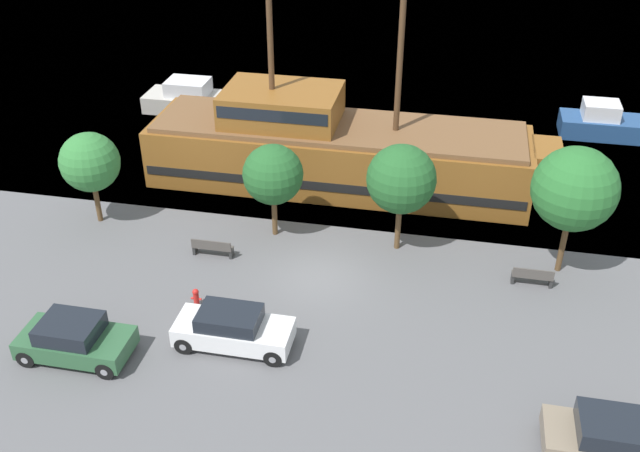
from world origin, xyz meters
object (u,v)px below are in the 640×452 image
object	(u,v)px
pirate_ship	(335,149)
bench_promenade_east	(532,276)
moored_boat_dockside	(195,99)
parked_car_curb_front	(618,439)
parked_car_curb_mid	(74,339)
bench_promenade_west	(212,247)
moored_boat_outer	(604,123)
parked_car_curb_rear	(233,329)
fire_hydrant	(196,297)

from	to	relation	value
pirate_ship	bench_promenade_east	bearing A→B (deg)	-36.94
moored_boat_dockside	parked_car_curb_front	distance (m)	31.86
moored_boat_dockside	parked_car_curb_front	size ratio (longest dim) A/B	1.45
parked_car_curb_mid	bench_promenade_west	size ratio (longest dim) A/B	2.22
parked_car_curb_front	moored_boat_outer	bearing A→B (deg)	83.70
pirate_ship	moored_boat_dockside	size ratio (longest dim) A/B	3.16
bench_promenade_east	moored_boat_outer	bearing A→B (deg)	73.47
pirate_ship	parked_car_curb_rear	distance (m)	13.20
moored_boat_outer	parked_car_curb_front	world-z (taller)	moored_boat_outer
moored_boat_dockside	bench_promenade_east	xyz separation A→B (m)	(19.78, -14.72, -0.31)
parked_car_curb_rear	bench_promenade_west	world-z (taller)	parked_car_curb_rear
pirate_ship	bench_promenade_east	xyz separation A→B (m)	(9.51, -7.15, -1.42)
parked_car_curb_front	parked_car_curb_rear	size ratio (longest dim) A/B	1.03
parked_car_curb_mid	bench_promenade_west	xyz separation A→B (m)	(2.70, 7.01, -0.31)
parked_car_curb_mid	parked_car_curb_rear	world-z (taller)	parked_car_curb_mid
pirate_ship	fire_hydrant	xyz separation A→B (m)	(-3.46, -11.13, -1.44)
parked_car_curb_front	bench_promenade_west	size ratio (longest dim) A/B	2.47
parked_car_curb_mid	parked_car_curb_rear	distance (m)	5.58
parked_car_curb_rear	moored_boat_outer	bearing A→B (deg)	54.53
pirate_ship	moored_boat_outer	world-z (taller)	pirate_ship
moored_boat_dockside	fire_hydrant	world-z (taller)	moored_boat_dockside
parked_car_curb_mid	bench_promenade_west	bearing A→B (deg)	68.91
fire_hydrant	bench_promenade_east	xyz separation A→B (m)	(12.97, 3.98, 0.02)
pirate_ship	parked_car_curb_rear	size ratio (longest dim) A/B	4.75
fire_hydrant	bench_promenade_west	xyz separation A→B (m)	(-0.49, 3.40, 0.03)
parked_car_curb_rear	parked_car_curb_front	bearing A→B (deg)	-11.30
parked_car_curb_front	bench_promenade_east	xyz separation A→B (m)	(-2.02, 8.50, -0.30)
moored_boat_dockside	parked_car_curb_mid	bearing A→B (deg)	-80.81
bench_promenade_west	moored_boat_outer	bearing A→B (deg)	42.17
moored_boat_outer	fire_hydrant	world-z (taller)	moored_boat_outer
pirate_ship	moored_boat_outer	distance (m)	16.73
fire_hydrant	bench_promenade_west	world-z (taller)	bench_promenade_west
parked_car_curb_front	bench_promenade_east	bearing A→B (deg)	103.39
moored_boat_outer	bench_promenade_west	xyz separation A→B (m)	(-18.18, -16.46, -0.32)
moored_boat_dockside	parked_car_curb_mid	distance (m)	22.60
moored_boat_outer	parked_car_curb_rear	xyz separation A→B (m)	(-15.55, -21.82, -0.01)
parked_car_curb_rear	pirate_ship	bearing A→B (deg)	84.24
parked_car_curb_front	fire_hydrant	size ratio (longest dim) A/B	5.75
fire_hydrant	bench_promenade_east	size ratio (longest dim) A/B	0.47
bench_promenade_west	parked_car_curb_mid	bearing A→B (deg)	-111.09
moored_boat_dockside	bench_promenade_west	distance (m)	16.55
moored_boat_dockside	parked_car_curb_front	world-z (taller)	moored_boat_dockside
pirate_ship	moored_boat_dockside	world-z (taller)	pirate_ship
parked_car_curb_mid	parked_car_curb_rear	xyz separation A→B (m)	(5.33, 1.65, -0.00)
moored_boat_dockside	pirate_ship	bearing A→B (deg)	-36.42
fire_hydrant	parked_car_curb_front	bearing A→B (deg)	-16.80
moored_boat_outer	bench_promenade_east	size ratio (longest dim) A/B	3.07
pirate_ship	moored_boat_outer	xyz separation A→B (m)	(14.23, 8.74, -1.09)
pirate_ship	bench_promenade_west	distance (m)	8.79
parked_car_curb_front	bench_promenade_west	bearing A→B (deg)	152.88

